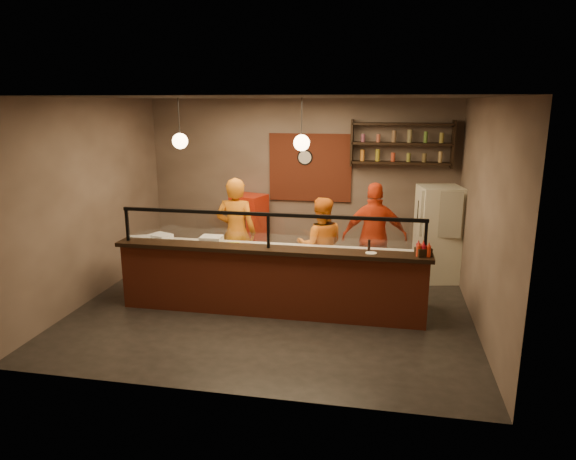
% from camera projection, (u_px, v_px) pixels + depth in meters
% --- Properties ---
extents(floor, '(6.00, 6.00, 0.00)m').
position_uv_depth(floor, '(273.00, 307.00, 8.06)').
color(floor, black).
rests_on(floor, ground).
extents(ceiling, '(6.00, 6.00, 0.00)m').
position_uv_depth(ceiling, '(272.00, 97.00, 7.28)').
color(ceiling, '#342E28').
rests_on(ceiling, wall_back).
extents(wall_back, '(6.00, 0.00, 6.00)m').
position_uv_depth(wall_back, '(300.00, 183.00, 10.05)').
color(wall_back, '#7A665A').
rests_on(wall_back, floor).
extents(wall_left, '(0.00, 5.00, 5.00)m').
position_uv_depth(wall_left, '(90.00, 201.00, 8.21)').
color(wall_left, '#7A665A').
rests_on(wall_left, floor).
extents(wall_right, '(0.00, 5.00, 5.00)m').
position_uv_depth(wall_right, '(483.00, 216.00, 7.12)').
color(wall_right, '#7A665A').
rests_on(wall_right, floor).
extents(wall_front, '(6.00, 0.00, 6.00)m').
position_uv_depth(wall_front, '(220.00, 255.00, 5.28)').
color(wall_front, '#7A665A').
rests_on(wall_front, floor).
extents(brick_patch, '(1.60, 0.04, 1.30)m').
position_uv_depth(brick_patch, '(310.00, 168.00, 9.91)').
color(brick_patch, maroon).
rests_on(brick_patch, wall_back).
extents(service_counter, '(4.60, 0.25, 1.00)m').
position_uv_depth(service_counter, '(269.00, 284.00, 7.65)').
color(service_counter, maroon).
rests_on(service_counter, floor).
extents(counter_ledge, '(4.70, 0.37, 0.06)m').
position_uv_depth(counter_ledge, '(269.00, 250.00, 7.52)').
color(counter_ledge, black).
rests_on(counter_ledge, service_counter).
extents(worktop_cabinet, '(4.60, 0.75, 0.85)m').
position_uv_depth(worktop_cabinet, '(276.00, 278.00, 8.14)').
color(worktop_cabinet, gray).
rests_on(worktop_cabinet, floor).
extents(worktop, '(4.60, 0.75, 0.05)m').
position_uv_depth(worktop, '(276.00, 250.00, 8.03)').
color(worktop, beige).
rests_on(worktop, worktop_cabinet).
extents(sneeze_guard, '(4.50, 0.05, 0.52)m').
position_uv_depth(sneeze_guard, '(268.00, 227.00, 7.44)').
color(sneeze_guard, white).
rests_on(sneeze_guard, counter_ledge).
extents(wall_shelving, '(1.84, 0.28, 0.85)m').
position_uv_depth(wall_shelving, '(402.00, 143.00, 9.34)').
color(wall_shelving, black).
rests_on(wall_shelving, wall_back).
extents(wall_clock, '(0.30, 0.04, 0.30)m').
position_uv_depth(wall_clock, '(305.00, 157.00, 9.87)').
color(wall_clock, black).
rests_on(wall_clock, wall_back).
extents(pendant_left, '(0.24, 0.24, 0.77)m').
position_uv_depth(pendant_left, '(180.00, 141.00, 7.90)').
color(pendant_left, black).
rests_on(pendant_left, ceiling).
extents(pendant_right, '(0.24, 0.24, 0.77)m').
position_uv_depth(pendant_right, '(302.00, 143.00, 7.55)').
color(pendant_right, black).
rests_on(pendant_right, ceiling).
extents(cook_left, '(0.70, 0.46, 1.91)m').
position_uv_depth(cook_left, '(236.00, 233.00, 8.80)').
color(cook_left, '#C86A12').
rests_on(cook_left, floor).
extents(cook_mid, '(0.89, 0.75, 1.63)m').
position_uv_depth(cook_mid, '(321.00, 246.00, 8.51)').
color(cook_mid, orange).
rests_on(cook_mid, floor).
extents(cook_right, '(1.12, 0.55, 1.85)m').
position_uv_depth(cook_right, '(375.00, 237.00, 8.62)').
color(cook_right, red).
rests_on(cook_right, floor).
extents(fridge, '(0.83, 0.79, 1.71)m').
position_uv_depth(fridge, '(438.00, 234.00, 9.12)').
color(fridge, beige).
rests_on(fridge, floor).
extents(red_cooler, '(0.73, 0.70, 1.38)m').
position_uv_depth(red_cooler, '(249.00, 230.00, 10.11)').
color(red_cooler, '#B5210C').
rests_on(red_cooler, floor).
extents(pizza_dough, '(0.68, 0.68, 0.01)m').
position_uv_depth(pizza_dough, '(336.00, 254.00, 7.75)').
color(pizza_dough, white).
rests_on(pizza_dough, worktop).
extents(prep_tub_a, '(0.40, 0.37, 0.16)m').
position_uv_depth(prep_tub_a, '(161.00, 239.00, 8.29)').
color(prep_tub_a, white).
rests_on(prep_tub_a, worktop).
extents(prep_tub_b, '(0.34, 0.27, 0.17)m').
position_uv_depth(prep_tub_b, '(212.00, 241.00, 8.15)').
color(prep_tub_b, silver).
rests_on(prep_tub_b, worktop).
extents(prep_tub_c, '(0.39, 0.35, 0.16)m').
position_uv_depth(prep_tub_c, '(140.00, 242.00, 8.15)').
color(prep_tub_c, silver).
rests_on(prep_tub_c, worktop).
extents(rolling_pin, '(0.38, 0.17, 0.07)m').
position_uv_depth(rolling_pin, '(228.00, 244.00, 8.18)').
color(rolling_pin, yellow).
rests_on(rolling_pin, worktop).
extents(condiment_caddy, '(0.25, 0.22, 0.11)m').
position_uv_depth(condiment_caddy, '(423.00, 252.00, 7.12)').
color(condiment_caddy, black).
rests_on(condiment_caddy, counter_ledge).
extents(pepper_mill, '(0.04, 0.04, 0.18)m').
position_uv_depth(pepper_mill, '(369.00, 246.00, 7.30)').
color(pepper_mill, black).
rests_on(pepper_mill, counter_ledge).
extents(small_plate, '(0.20, 0.20, 0.01)m').
position_uv_depth(small_plate, '(371.00, 253.00, 7.23)').
color(small_plate, silver).
rests_on(small_plate, counter_ledge).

